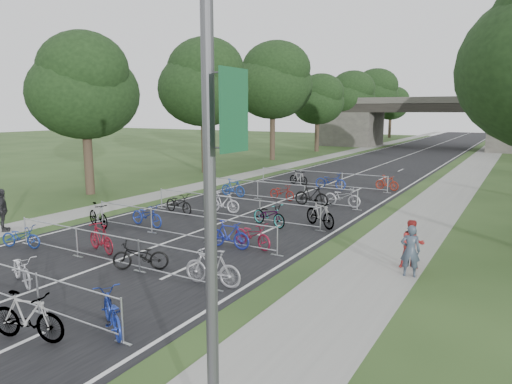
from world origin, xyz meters
TOP-DOWN VIEW (x-y plane):
  - road at (0.00, 50.00)m, footprint 11.00×140.00m
  - sidewalk_right at (8.00, 50.00)m, footprint 3.00×140.00m
  - sidewalk_left at (-7.50, 50.00)m, footprint 2.00×140.00m
  - lane_markings at (0.00, 50.00)m, footprint 0.12×140.00m
  - overpass_bridge at (0.00, 65.00)m, footprint 31.00×8.00m
  - lamppost at (8.33, 2.00)m, footprint 0.61×0.65m
  - tree_left_0 at (-11.39, 15.93)m, footprint 6.72×6.72m
  - tree_left_1 at (-11.39, 27.93)m, footprint 7.56×7.56m
  - tree_left_2 at (-11.39, 39.93)m, footprint 8.40×8.40m
  - tree_left_3 at (-11.39, 51.93)m, footprint 6.72×6.72m
  - tree_left_4 at (-11.39, 63.93)m, footprint 7.56×7.56m
  - tree_left_5 at (-11.39, 75.93)m, footprint 8.40×8.40m
  - tree_left_6 at (-11.39, 87.93)m, footprint 6.72×6.72m
  - barrier_row_1 at (0.00, 3.60)m, footprint 9.70×0.08m
  - barrier_row_2 at (0.00, 7.20)m, footprint 9.70×0.08m
  - barrier_row_3 at (0.00, 11.00)m, footprint 9.70×0.08m
  - barrier_row_4 at (0.00, 15.00)m, footprint 9.70×0.08m
  - barrier_row_5 at (0.00, 20.00)m, footprint 9.70×0.08m
  - barrier_row_6 at (0.00, 26.00)m, footprint 9.70×0.08m
  - bike_5 at (-0.72, 4.59)m, footprint 1.92×1.18m
  - bike_6 at (2.65, 2.59)m, footprint 2.01×1.05m
  - bike_7 at (3.93, 3.88)m, footprint 1.91×1.49m
  - bike_8 at (-4.30, 6.82)m, footprint 1.78×1.07m
  - bike_9 at (-1.21, 8.01)m, footprint 1.88×0.95m
  - bike_10 at (1.44, 7.35)m, footprint 1.91×1.52m
  - bike_11 at (4.30, 7.45)m, footprint 1.93×0.73m
  - bike_12 at (-4.30, 10.51)m, footprint 1.90×1.01m
  - bike_13 at (-2.52, 11.75)m, footprint 2.00×0.85m
  - bike_14 at (2.58, 10.86)m, footprint 1.81×0.61m
  - bike_15 at (3.32, 11.39)m, footprint 2.01×1.11m
  - bike_16 at (-3.00, 14.54)m, footprint 2.13×1.13m
  - bike_17 at (-1.15, 15.83)m, footprint 1.87×0.84m
  - bike_18 at (2.23, 14.65)m, footprint 2.11×1.23m
  - bike_19 at (4.30, 15.67)m, footprint 2.02×1.48m
  - bike_20 at (-3.23, 19.89)m, footprint 1.84×0.67m
  - bike_21 at (-0.13, 20.45)m, footprint 1.86×0.94m
  - bike_22 at (2.11, 19.65)m, footprint 2.04×0.66m
  - bike_23 at (3.60, 20.44)m, footprint 2.10×0.76m
  - bike_25 at (-1.74, 26.09)m, footprint 1.71×0.90m
  - bike_26 at (0.95, 25.43)m, footprint 2.15×0.77m
  - bike_27 at (4.30, 26.99)m, footprint 1.71×0.80m
  - pedestrian_a at (9.20, 11.30)m, footprint 0.68×0.51m
  - pedestrian_b at (9.09, 12.07)m, footprint 0.99×0.91m
  - pedestrian_c at (-7.26, 7.89)m, footprint 1.17×1.01m

SIDE VIEW (x-z plane):
  - lane_markings at x=0.00m, z-range 0.00..0.00m
  - road at x=0.00m, z-range 0.00..0.01m
  - sidewalk_right at x=8.00m, z-range 0.00..0.01m
  - sidewalk_left at x=-7.50m, z-range 0.00..0.01m
  - bike_8 at x=-4.30m, z-range 0.00..0.88m
  - bike_21 at x=-0.13m, z-range 0.00..0.94m
  - bike_5 at x=-0.72m, z-range 0.00..0.95m
  - bike_7 at x=3.93m, z-range 0.00..0.97m
  - bike_10 at x=1.44m, z-range 0.00..0.97m
  - bike_25 at x=-1.74m, z-range 0.00..0.99m
  - bike_27 at x=4.30m, z-range 0.00..0.99m
  - bike_15 at x=3.32m, z-range 0.00..1.00m
  - bike_13 at x=-2.52m, z-range 0.00..1.02m
  - bike_18 at x=2.23m, z-range 0.00..1.05m
  - bike_16 at x=-3.00m, z-range 0.00..1.07m
  - bike_14 at x=2.58m, z-range 0.00..1.07m
  - bike_20 at x=-3.23m, z-range 0.00..1.08m
  - bike_17 at x=-1.15m, z-range 0.00..1.08m
  - bike_9 at x=-1.21m, z-range 0.00..1.09m
  - barrier_row_1 at x=0.00m, z-range 0.00..1.10m
  - barrier_row_2 at x=0.00m, z-range 0.00..1.10m
  - barrier_row_3 at x=0.00m, z-range 0.00..1.10m
  - barrier_row_4 at x=0.00m, z-range 0.00..1.10m
  - barrier_row_5 at x=0.00m, z-range 0.00..1.10m
  - barrier_row_6 at x=0.00m, z-range 0.00..1.10m
  - bike_23 at x=3.60m, z-range 0.00..1.10m
  - bike_12 at x=-4.30m, z-range 0.00..1.10m
  - bike_26 at x=0.95m, z-range 0.00..1.12m
  - bike_11 at x=4.30m, z-range 0.00..1.13m
  - bike_6 at x=2.65m, z-range 0.00..1.16m
  - bike_19 at x=4.30m, z-range 0.00..1.20m
  - bike_22 at x=2.11m, z-range 0.00..1.21m
  - pedestrian_b at x=9.09m, z-range 0.00..1.65m
  - pedestrian_a at x=9.20m, z-range 0.00..1.67m
  - pedestrian_c at x=-7.26m, z-range 0.00..1.89m
  - overpass_bridge at x=0.00m, z-range 0.01..7.06m
  - lamppost at x=8.33m, z-range 0.18..8.39m
  - tree_left_0 at x=-11.39m, z-range 1.36..11.61m
  - tree_left_3 at x=-11.39m, z-range 1.36..11.61m
  - tree_left_6 at x=-11.39m, z-range 1.36..11.61m
  - tree_left_1 at x=-11.39m, z-range 1.54..13.07m
  - tree_left_4 at x=-11.39m, z-range 1.54..13.07m
  - tree_left_2 at x=-11.39m, z-range 1.71..14.52m
  - tree_left_5 at x=-11.39m, z-range 1.71..14.52m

